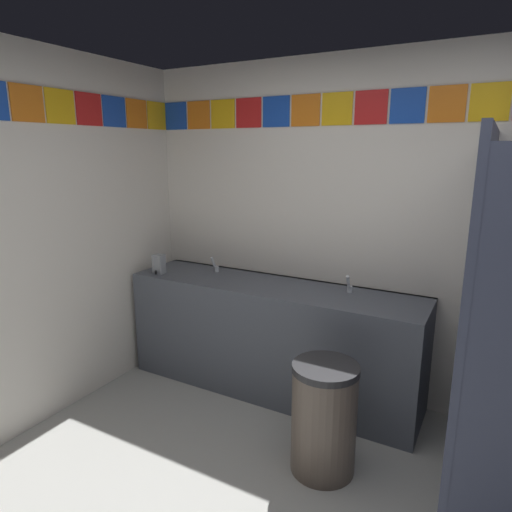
{
  "coord_description": "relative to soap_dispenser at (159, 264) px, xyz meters",
  "views": [
    {
      "loc": [
        0.61,
        -1.37,
        1.85
      ],
      "look_at": [
        -0.8,
        1.18,
        1.15
      ],
      "focal_mm": 31.26,
      "sensor_mm": 36.0,
      "label": 1
    }
  ],
  "objects": [
    {
      "name": "wall_back",
      "position": [
        1.8,
        0.48,
        0.33
      ],
      "size": [
        4.06,
        0.09,
        2.51
      ],
      "color": "silver",
      "rests_on": "ground_plane"
    },
    {
      "name": "vanity_counter",
      "position": [
        0.96,
        0.16,
        -0.5
      ],
      "size": [
        2.28,
        0.56,
        0.86
      ],
      "color": "#4C515B",
      "rests_on": "ground_plane"
    },
    {
      "name": "faucet_left",
      "position": [
        0.39,
        0.25,
        -0.03
      ],
      "size": [
        0.04,
        0.1,
        0.14
      ],
      "color": "silver",
      "rests_on": "vanity_counter"
    },
    {
      "name": "faucet_right",
      "position": [
        1.53,
        0.25,
        -0.03
      ],
      "size": [
        0.04,
        0.1,
        0.14
      ],
      "color": "silver",
      "rests_on": "vanity_counter"
    },
    {
      "name": "soap_dispenser",
      "position": [
        0.0,
        0.0,
        0.0
      ],
      "size": [
        0.09,
        0.09,
        0.16
      ],
      "color": "gray",
      "rests_on": "vanity_counter"
    },
    {
      "name": "stall_divider",
      "position": [
        2.5,
        -0.48,
        0.04
      ],
      "size": [
        0.92,
        1.35,
        1.96
      ],
      "color": "#33384C",
      "rests_on": "ground_plane"
    },
    {
      "name": "trash_bin",
      "position": [
        1.65,
        -0.51,
        -0.6
      ],
      "size": [
        0.38,
        0.38,
        0.67
      ],
      "color": "brown",
      "rests_on": "ground_plane"
    }
  ]
}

